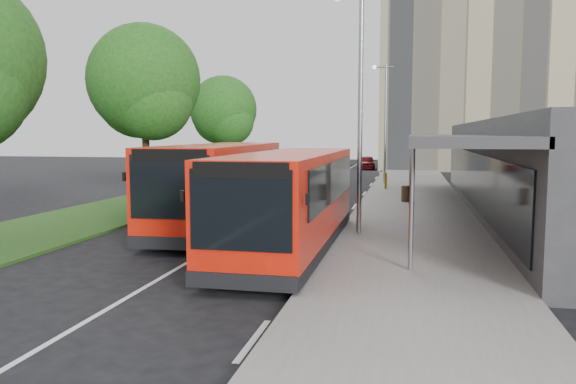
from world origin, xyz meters
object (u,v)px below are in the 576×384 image
lamp_post_near (358,96)px  bus_second (222,185)px  tree_far (223,114)px  car_far (340,160)px  bus_main (291,201)px  car_near (367,162)px  litter_bin (406,194)px  tree_mid (145,88)px  bollard (386,181)px  lamp_post_far (384,115)px

lamp_post_near → bus_second: 6.11m
tree_far → car_far: size_ratio=2.26×
tree_far → bus_main: tree_far is taller
tree_far → car_near: (8.77, 17.87, -4.20)m
car_near → litter_bin: bearing=-84.7°
bus_main → tree_mid: bearing=134.0°
bollard → lamp_post_near: bearing=-91.2°
bus_main → tree_far: bearing=113.3°
car_far → tree_far: bearing=-88.0°
tree_mid → tree_far: 12.03m
lamp_post_far → bollard: lamp_post_far is taller
tree_far → bollard: 12.69m
lamp_post_near → bus_second: (-5.14, 1.05, -3.14)m
lamp_post_near → bus_second: size_ratio=0.72×
tree_mid → litter_bin: tree_mid is taller
lamp_post_near → litter_bin: bearing=80.3°
tree_mid → tree_far: size_ratio=1.17×
tree_mid → car_near: 31.54m
bus_second → car_far: size_ratio=3.32×
bus_main → car_near: (-0.65, 39.60, -0.83)m
bus_second → car_far: bus_second is taller
bus_second → car_near: bus_second is taller
bus_second → litter_bin: bearing=47.1°
bus_second → litter_bin: 10.66m
tree_far → litter_bin: 16.62m
bus_main → litter_bin: size_ratio=13.32×
tree_mid → car_near: tree_mid is taller
tree_mid → litter_bin: (12.71, 2.20, -5.18)m
bollard → bus_second: bearing=-110.5°
bus_second → car_near: bearing=82.0°
bus_second → car_near: (2.79, 35.88, -0.91)m
bus_second → car_far: 42.02m
litter_bin → car_near: 27.95m
bollard → car_far: size_ratio=0.29×
car_far → bus_main: bearing=-70.3°
tree_far → bollard: bearing=-16.5°
lamp_post_near → lamp_post_far: size_ratio=1.00×
tree_mid → bus_main: 14.19m
bus_main → bollard: bus_main is taller
lamp_post_far → tree_far: bearing=-175.1°
bus_main → bus_second: bus_second is taller
tree_mid → bus_second: bearing=-45.1°
lamp_post_far → car_far: size_ratio=2.40×
bus_main → bollard: 18.48m
car_far → bus_second: bearing=-74.6°
litter_bin → bus_second: bearing=-129.3°
tree_mid → lamp_post_far: (11.13, 12.95, -1.00)m
tree_far → lamp_post_far: (11.13, 0.95, -0.15)m
lamp_post_far → tree_mid: bearing=-130.7°
lamp_post_far → car_far: (-5.76, 23.05, -4.17)m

